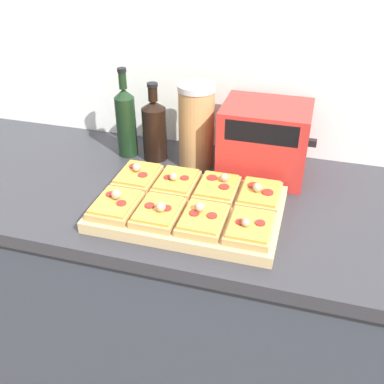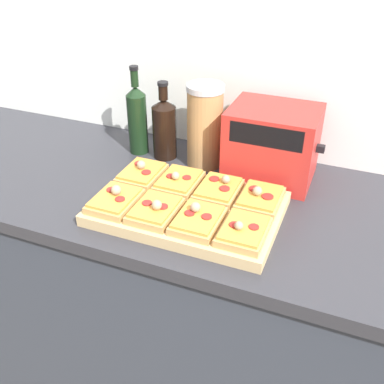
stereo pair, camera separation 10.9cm
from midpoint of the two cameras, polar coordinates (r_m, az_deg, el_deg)
wall_back at (r=1.52m, az=6.81°, el=17.92°), size 6.00×0.06×2.50m
kitchen_counter at (r=1.63m, az=1.39°, el=-13.46°), size 2.63×0.67×0.91m
cutting_board at (r=1.24m, az=2.00°, el=-2.17°), size 0.50×0.33×0.03m
pizza_slice_back_left at (r=1.35m, az=-4.09°, el=2.34°), size 0.11×0.15×0.05m
pizza_slice_back_midleft at (r=1.30m, az=0.72°, el=1.31°), size 0.11×0.15×0.05m
pizza_slice_back_midright at (r=1.27m, az=5.86°, el=0.28°), size 0.11×0.15×0.05m
pizza_slice_back_right at (r=1.25m, az=11.14°, el=-0.84°), size 0.11×0.15×0.05m
pizza_slice_front_left at (r=1.23m, az=-7.24°, el=-1.07°), size 0.11×0.15×0.06m
pizza_slice_front_midleft at (r=1.18m, az=-2.06°, el=-2.33°), size 0.11×0.15×0.05m
pizza_slice_front_midright at (r=1.15m, az=3.49°, el=-3.59°), size 0.11×0.15×0.05m
pizza_slice_front_right at (r=1.12m, az=9.38°, el=-4.96°), size 0.11×0.15×0.05m
olive_oil_bottle at (r=1.53m, az=-4.92°, el=9.25°), size 0.07×0.07×0.30m
wine_bottle at (r=1.49m, az=-1.43°, el=8.16°), size 0.08×0.08×0.26m
grain_jar_tall at (r=1.44m, az=3.84°, el=8.32°), size 0.12×0.12×0.27m
toaster_oven at (r=1.40m, az=12.36°, el=5.94°), size 0.29×0.21×0.23m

